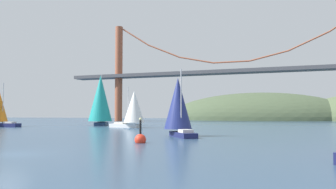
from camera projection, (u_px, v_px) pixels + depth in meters
ground_plane at (9, 155)px, 22.67m from camera, size 360.00×360.00×0.00m
headland_center at (257, 120)px, 147.87m from camera, size 83.30×44.00×24.18m
suspension_bridge at (231, 70)px, 112.96m from camera, size 120.97×6.00×36.21m
sailboat_navy_sail at (178, 106)px, 41.44m from camera, size 5.88×6.79×8.19m
sailboat_white_mainsail at (133, 108)px, 66.30m from camera, size 7.69×4.55×8.10m
sailboat_teal_sail at (100, 100)px, 77.87m from camera, size 7.60×10.35×12.10m
channel_buoy at (140, 139)px, 31.78m from camera, size 1.10×1.10×2.64m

